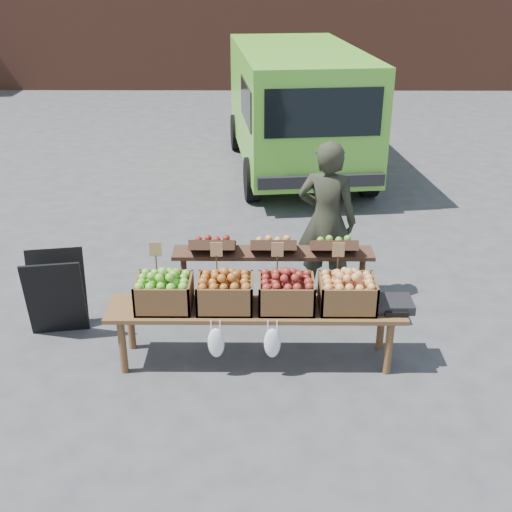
# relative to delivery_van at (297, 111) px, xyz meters

# --- Properties ---
(ground) EXTENTS (80.00, 80.00, 0.00)m
(ground) POSITION_rel_delivery_van_xyz_m (-1.37, -5.59, -1.04)
(ground) COLOR #414144
(delivery_van) EXTENTS (2.65, 4.87, 2.09)m
(delivery_van) POSITION_rel_delivery_van_xyz_m (0.00, 0.00, 0.00)
(delivery_van) COLOR #60BD33
(delivery_van) RESTS_ON ground
(vendor) EXTENTS (0.74, 0.59, 1.77)m
(vendor) POSITION_rel_delivery_van_xyz_m (0.09, -4.61, -0.16)
(vendor) COLOR #27291E
(vendor) RESTS_ON ground
(chalkboard_sign) EXTENTS (0.60, 0.40, 0.85)m
(chalkboard_sign) POSITION_rel_delivery_van_xyz_m (-2.65, -5.42, -0.62)
(chalkboard_sign) COLOR black
(chalkboard_sign) RESTS_ON ground
(back_table) EXTENTS (2.10, 0.44, 1.04)m
(back_table) POSITION_rel_delivery_van_xyz_m (-0.49, -5.21, -0.52)
(back_table) COLOR #3D2519
(back_table) RESTS_ON ground
(display_bench) EXTENTS (2.70, 0.56, 0.57)m
(display_bench) POSITION_rel_delivery_van_xyz_m (-0.66, -5.93, -0.76)
(display_bench) COLOR brown
(display_bench) RESTS_ON ground
(crate_golden_apples) EXTENTS (0.50, 0.40, 0.28)m
(crate_golden_apples) POSITION_rel_delivery_van_xyz_m (-1.49, -5.93, -0.33)
(crate_golden_apples) COLOR #509D15
(crate_golden_apples) RESTS_ON display_bench
(crate_russet_pears) EXTENTS (0.50, 0.40, 0.28)m
(crate_russet_pears) POSITION_rel_delivery_van_xyz_m (-0.94, -5.93, -0.33)
(crate_russet_pears) COLOR #AF5F19
(crate_russet_pears) RESTS_ON display_bench
(crate_red_apples) EXTENTS (0.50, 0.40, 0.28)m
(crate_red_apples) POSITION_rel_delivery_van_xyz_m (-0.39, -5.93, -0.33)
(crate_red_apples) COLOR maroon
(crate_red_apples) RESTS_ON display_bench
(crate_green_apples) EXTENTS (0.50, 0.40, 0.28)m
(crate_green_apples) POSITION_rel_delivery_van_xyz_m (0.16, -5.93, -0.33)
(crate_green_apples) COLOR gold
(crate_green_apples) RESTS_ON display_bench
(weighing_scale) EXTENTS (0.34, 0.30, 0.08)m
(weighing_scale) POSITION_rel_delivery_van_xyz_m (0.59, -5.93, -0.43)
(weighing_scale) COLOR black
(weighing_scale) RESTS_ON display_bench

